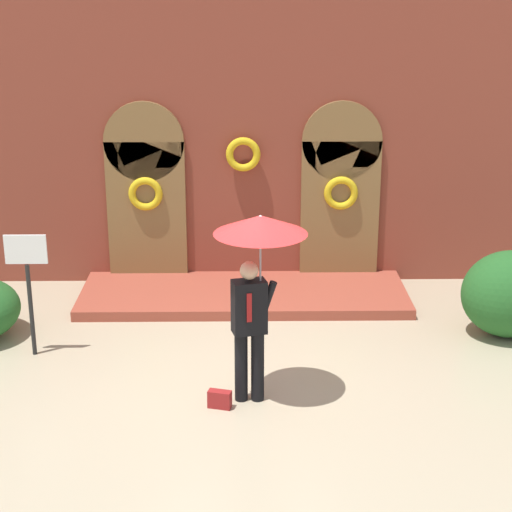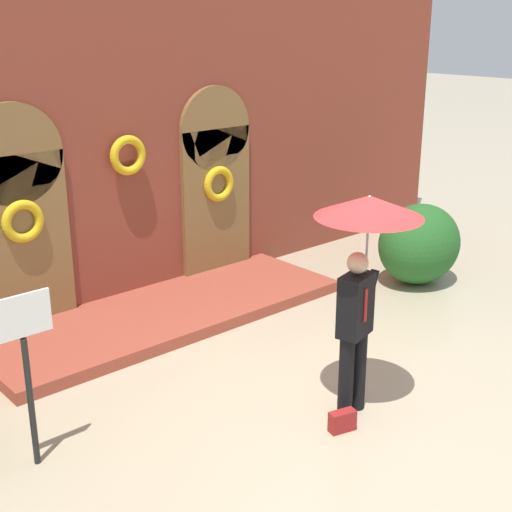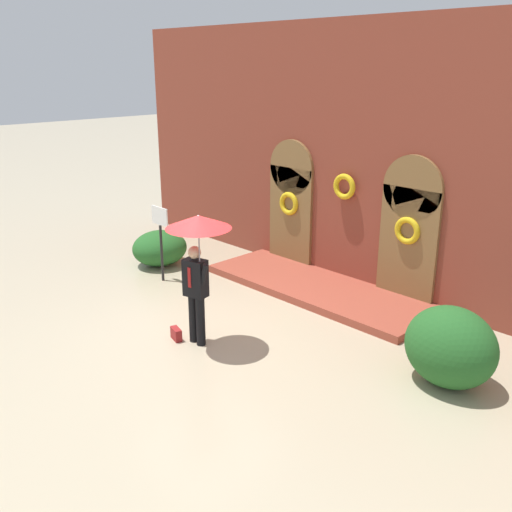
# 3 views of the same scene
# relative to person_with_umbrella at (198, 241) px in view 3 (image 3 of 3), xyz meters

# --- Properties ---
(ground_plane) EXTENTS (80.00, 80.00, 0.00)m
(ground_plane) POSITION_rel_person_with_umbrella_xyz_m (-0.17, 0.31, -1.91)
(ground_plane) COLOR tan
(building_facade) EXTENTS (14.00, 2.30, 5.60)m
(building_facade) POSITION_rel_person_with_umbrella_xyz_m (-0.17, 4.46, 0.76)
(building_facade) COLOR brown
(building_facade) RESTS_ON ground
(person_with_umbrella) EXTENTS (1.10, 1.10, 2.36)m
(person_with_umbrella) POSITION_rel_person_with_umbrella_xyz_m (0.00, 0.00, 0.00)
(person_with_umbrella) COLOR black
(person_with_umbrella) RESTS_ON ground
(handbag) EXTENTS (0.30, 0.19, 0.22)m
(handbag) POSITION_rel_person_with_umbrella_xyz_m (-0.46, -0.20, -1.80)
(handbag) COLOR maroon
(handbag) RESTS_ON ground
(sign_post) EXTENTS (0.56, 0.06, 1.72)m
(sign_post) POSITION_rel_person_with_umbrella_xyz_m (-3.05, 1.35, -0.75)
(sign_post) COLOR black
(sign_post) RESTS_ON ground
(shrub_left) EXTENTS (1.24, 1.36, 0.85)m
(shrub_left) POSITION_rel_person_with_umbrella_xyz_m (-3.99, 1.95, -1.49)
(shrub_left) COLOR #235B23
(shrub_left) RESTS_ON ground
(shrub_right) EXTENTS (1.42, 1.18, 1.27)m
(shrub_right) POSITION_rel_person_with_umbrella_xyz_m (3.66, 1.91, -1.28)
(shrub_right) COLOR #235B23
(shrub_right) RESTS_ON ground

